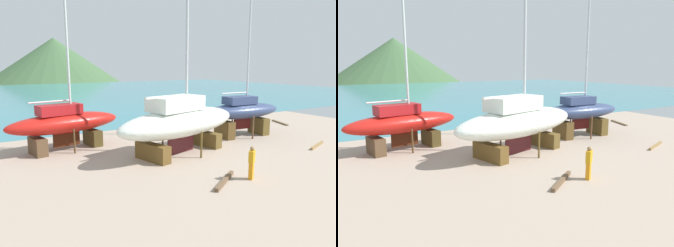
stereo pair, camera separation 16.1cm
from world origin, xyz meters
The scene contains 13 objects.
ground_plane centered at (0.00, -3.07, 0.00)m, with size 38.07×38.07×0.00m, color tan.
sea_water centered at (0.00, 43.99, 0.00)m, with size 129.09×75.09×0.01m, color teal.
headland_hill centered at (13.22, 109.84, 0.00)m, with size 93.60×93.60×31.62m, color #3E5E39.
sailboat_mid_port centered at (-2.74, -2.78, 2.11)m, with size 10.49×5.46×16.50m.
sailboat_small_center centered at (4.32, -1.08, 1.98)m, with size 7.17×2.74×12.72m.
sailboat_large_starboard centered at (-8.93, 1.83, 1.85)m, with size 8.01×3.50×11.25m.
worker centered at (-2.38, -8.72, 0.88)m, with size 0.50×0.43×1.70m.
barrel_by_slipway centered at (7.29, 2.14, 0.45)m, with size 0.63×0.63×0.91m, color brown.
barrel_tar_black centered at (8.98, 2.56, 0.43)m, with size 0.59×0.59×0.85m, color #32241F.
barrel_rust_far centered at (8.06, 0.52, 0.26)m, with size 0.52×0.52×0.84m, color #282524.
timber_short_cross centered at (6.42, -6.42, 0.09)m, with size 2.63×0.12×0.18m, color olive.
timber_long_aft centered at (11.57, 1.13, 0.07)m, with size 2.80×0.21×0.13m, color brown.
timber_long_fore centered at (-3.84, -8.40, 0.09)m, with size 2.74×0.19×0.19m, color brown.
Camera 1 is at (-13.91, -19.71, 5.69)m, focal length 34.19 mm.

